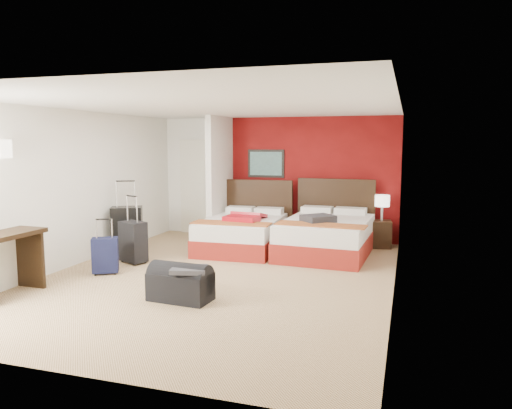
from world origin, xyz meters
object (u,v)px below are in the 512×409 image
at_px(red_suitcase_open, 245,217).
at_px(bed_right, 326,237).
at_px(suitcase_charcoal, 133,243).
at_px(suitcase_black, 127,231).
at_px(duffel_bag, 180,285).
at_px(table_lamp, 382,208).
at_px(nightstand, 381,234).
at_px(bed_left, 242,234).
at_px(desk, 6,265).
at_px(suitcase_navy, 105,257).

bearing_deg(red_suitcase_open, bed_right, 12.14).
bearing_deg(suitcase_charcoal, suitcase_black, 152.31).
xyz_separation_m(bed_right, suitcase_charcoal, (-2.95, -1.56, 0.02)).
bearing_deg(duffel_bag, suitcase_black, 139.06).
xyz_separation_m(table_lamp, suitcase_black, (-4.36, -1.82, -0.36)).
relative_size(nightstand, suitcase_charcoal, 0.78).
height_order(bed_right, duffel_bag, bed_right).
bearing_deg(suitcase_charcoal, bed_left, 70.48).
xyz_separation_m(duffel_bag, desk, (-2.22, -0.52, 0.22)).
relative_size(bed_left, suitcase_navy, 3.69).
distance_m(bed_right, desk, 5.07).
bearing_deg(table_lamp, red_suitcase_open, -155.57).
height_order(red_suitcase_open, suitcase_charcoal, red_suitcase_open).
bearing_deg(bed_right, bed_left, -174.62).
relative_size(nightstand, duffel_bag, 0.66).
xyz_separation_m(bed_right, duffel_bag, (-1.34, -3.09, -0.12)).
distance_m(bed_right, duffel_bag, 3.37).
relative_size(nightstand, suitcase_black, 0.64).
height_order(bed_left, duffel_bag, bed_left).
xyz_separation_m(bed_right, table_lamp, (0.90, 0.90, 0.45)).
bearing_deg(bed_left, suitcase_black, -158.18).
relative_size(bed_right, duffel_bag, 2.68).
bearing_deg(table_lamp, bed_left, -158.44).
distance_m(table_lamp, suitcase_black, 4.74).
bearing_deg(nightstand, bed_left, -165.95).
height_order(bed_right, desk, desk).
bearing_deg(suitcase_black, duffel_bag, -72.08).
bearing_deg(desk, bed_left, 62.03).
xyz_separation_m(nightstand, table_lamp, (0.00, 0.00, 0.50)).
bearing_deg(suitcase_black, red_suitcase_open, -5.94).
relative_size(bed_right, suitcase_charcoal, 3.16).
bearing_deg(suitcase_navy, duffel_bag, -54.62).
relative_size(table_lamp, duffel_bag, 0.63).
bearing_deg(table_lamp, suitcase_charcoal, -147.42).
xyz_separation_m(bed_left, suitcase_black, (-1.91, -0.85, 0.11)).
distance_m(bed_left, duffel_bag, 3.03).
relative_size(suitcase_black, suitcase_charcoal, 1.22).
xyz_separation_m(bed_left, nightstand, (2.46, 0.97, -0.03)).
distance_m(suitcase_navy, duffel_bag, 1.83).
bearing_deg(suitcase_navy, nightstand, 10.68).
distance_m(red_suitcase_open, table_lamp, 2.59).
xyz_separation_m(bed_left, duffel_bag, (0.22, -3.02, -0.09)).
distance_m(bed_right, nightstand, 1.28).
bearing_deg(nightstand, suitcase_navy, -148.07).
height_order(red_suitcase_open, duffel_bag, red_suitcase_open).
relative_size(nightstand, table_lamp, 1.05).
bearing_deg(table_lamp, suitcase_navy, -140.56).
xyz_separation_m(suitcase_charcoal, suitcase_navy, (-0.04, -0.74, -0.07)).
distance_m(bed_left, suitcase_black, 2.09).
xyz_separation_m(bed_left, red_suitcase_open, (0.10, -0.10, 0.34)).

